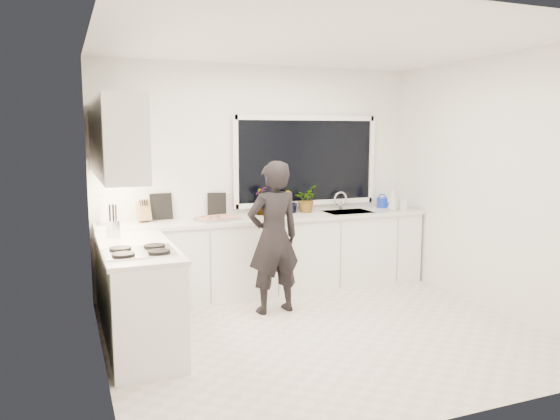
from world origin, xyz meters
name	(u,v)px	position (x,y,z in m)	size (l,w,h in m)	color
floor	(323,333)	(0.00, 0.00, -0.01)	(4.00, 3.50, 0.02)	beige
wall_back	(260,178)	(0.00, 1.76, 1.35)	(4.00, 0.02, 2.70)	white
wall_left	(96,203)	(-2.01, 0.00, 1.35)	(0.02, 3.50, 2.70)	white
wall_right	(495,185)	(2.01, 0.00, 1.35)	(0.02, 3.50, 2.70)	white
ceiling	(326,41)	(0.00, 0.00, 2.71)	(4.00, 3.50, 0.02)	white
window	(306,161)	(0.60, 1.73, 1.55)	(1.80, 0.02, 1.00)	black
base_cabinets_back	(270,256)	(0.00, 1.45, 0.44)	(3.92, 0.58, 0.88)	white
base_cabinets_left	(139,297)	(-1.67, 0.35, 0.44)	(0.58, 1.60, 0.88)	white
countertop_back	(270,218)	(0.00, 1.44, 0.90)	(3.94, 0.62, 0.04)	silver
countertop_left	(137,247)	(-1.67, 0.35, 0.90)	(0.62, 1.60, 0.04)	silver
upper_cabinets	(114,138)	(-1.79, 0.70, 1.85)	(0.34, 2.10, 0.70)	white
sink	(348,216)	(1.05, 1.45, 0.87)	(0.58, 0.42, 0.14)	silver
faucet	(340,201)	(1.05, 1.65, 1.03)	(0.03, 0.03, 0.22)	silver
stovetop	(139,251)	(-1.69, 0.00, 0.94)	(0.56, 0.48, 0.03)	black
person	(274,238)	(-0.22, 0.75, 0.81)	(0.59, 0.39, 1.61)	black
pizza_tray	(218,219)	(-0.64, 1.42, 0.94)	(0.46, 0.34, 0.03)	silver
pizza	(218,217)	(-0.64, 1.42, 0.95)	(0.42, 0.30, 0.01)	red
watering_can	(382,203)	(1.65, 1.61, 0.98)	(0.14, 0.14, 0.13)	#152ECC
paper_towel_roll	(104,213)	(-1.85, 1.55, 1.05)	(0.11, 0.11, 0.26)	silver
knife_block	(144,212)	(-1.43, 1.59, 1.03)	(0.13, 0.10, 0.22)	#A1674B
utensil_crock	(113,229)	(-1.83, 0.80, 1.00)	(0.13, 0.13, 0.16)	#AFAEB3
picture_frame_large	(217,204)	(-0.57, 1.69, 1.06)	(0.22, 0.02, 0.28)	black
picture_frame_small	(161,206)	(-1.22, 1.69, 1.07)	(0.25, 0.02, 0.30)	black
herb_plants	(291,200)	(0.35, 1.61, 1.08)	(0.91, 0.39, 0.34)	#26662D
soap_bottles	(396,201)	(1.65, 1.30, 1.05)	(0.29, 0.16, 0.29)	#D8BF66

